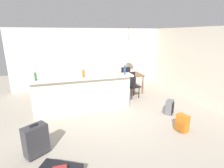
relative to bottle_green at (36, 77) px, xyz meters
name	(u,v)px	position (x,y,z in m)	size (l,w,h in m)	color
ground_plane	(114,116)	(2.03, -0.46, -1.23)	(13.00, 13.00, 0.05)	#ADA393
wall_back	(93,59)	(2.03, 2.59, 0.04)	(6.60, 0.10, 2.50)	silver
wall_right	(198,66)	(5.08, -0.16, 0.04)	(0.10, 6.00, 2.50)	silver
partition_half_wall	(84,96)	(1.24, -0.01, -0.68)	(2.80, 0.20, 1.05)	silver
bar_countertop	(83,78)	(1.24, -0.01, -0.13)	(2.96, 0.40, 0.05)	white
bottle_green	(36,77)	(0.00, 0.00, 0.00)	(0.06, 0.06, 0.21)	#2D6B38
bottle_amber	(83,74)	(1.25, -0.04, 0.00)	(0.08, 0.08, 0.22)	#9E661E
bottle_blue	(125,70)	(2.48, -0.06, 0.04)	(0.06, 0.06, 0.29)	#284C89
dining_table	(128,77)	(3.19, 1.39, -0.56)	(1.10, 0.80, 0.74)	brown
dining_chair_near_partition	(132,84)	(3.13, 0.84, -0.69)	(0.47, 0.47, 0.93)	black
dining_chair_far_side	(125,76)	(3.29, 1.98, -0.69)	(0.40, 0.40, 0.93)	black
pendant_lamp	(129,43)	(3.20, 1.44, 0.74)	(0.34, 0.34, 0.66)	black
backpack_grey	(169,107)	(3.61, -0.81, -1.01)	(0.34, 0.34, 0.42)	slate
backpack_orange	(182,123)	(3.35, -1.72, -1.01)	(0.29, 0.31, 0.42)	orange
suitcase_upright_charcoal	(36,140)	(0.07, -1.63, -0.88)	(0.50, 0.44, 0.67)	#38383D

